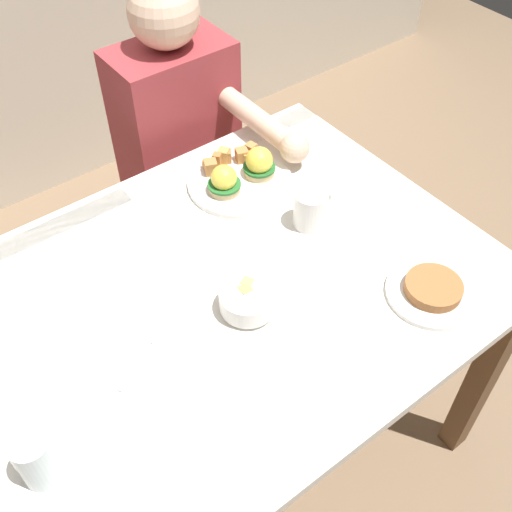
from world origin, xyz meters
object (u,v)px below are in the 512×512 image
object	(u,v)px
coffee_mug	(311,208)
side_plate	(432,291)
eggs_benedict_plate	(240,175)
water_glass_near	(37,460)
fruit_bowl	(247,300)
diner_person	(184,143)
dining_table	(223,317)
fork	(146,356)

from	to	relation	value
coffee_mug	side_plate	size ratio (longest dim) A/B	0.56
eggs_benedict_plate	water_glass_near	distance (m)	0.84
fruit_bowl	diner_person	bearing A→B (deg)	68.49
coffee_mug	water_glass_near	size ratio (longest dim) A/B	0.97
dining_table	diner_person	size ratio (longest dim) A/B	1.05
eggs_benedict_plate	fruit_bowl	world-z (taller)	eggs_benedict_plate
water_glass_near	dining_table	bearing A→B (deg)	18.07
eggs_benedict_plate	dining_table	bearing A→B (deg)	-133.07
eggs_benedict_plate	fruit_bowl	distance (m)	0.41
eggs_benedict_plate	side_plate	bearing A→B (deg)	-78.82
fruit_bowl	coffee_mug	size ratio (longest dim) A/B	1.08
fruit_bowl	diner_person	world-z (taller)	diner_person
fork	water_glass_near	world-z (taller)	water_glass_near
dining_table	diner_person	xyz separation A→B (m)	(0.28, 0.60, 0.02)
dining_table	side_plate	world-z (taller)	side_plate
fork	water_glass_near	size ratio (longest dim) A/B	1.31
water_glass_near	diner_person	distance (m)	1.09
coffee_mug	side_plate	xyz separation A→B (m)	(0.06, -0.33, -0.04)
water_glass_near	diner_person	bearing A→B (deg)	44.82
eggs_benedict_plate	coffee_mug	xyz separation A→B (m)	(0.05, -0.22, 0.02)
coffee_mug	fork	size ratio (longest dim) A/B	0.75
eggs_benedict_plate	side_plate	distance (m)	0.56
dining_table	water_glass_near	size ratio (longest dim) A/B	10.50
eggs_benedict_plate	diner_person	world-z (taller)	diner_person
fork	side_plate	size ratio (longest dim) A/B	0.75
coffee_mug	water_glass_near	world-z (taller)	water_glass_near
side_plate	coffee_mug	bearing A→B (deg)	100.84
fruit_bowl	water_glass_near	size ratio (longest dim) A/B	1.05
dining_table	coffee_mug	distance (m)	0.33
eggs_benedict_plate	diner_person	size ratio (longest dim) A/B	0.24
dining_table	eggs_benedict_plate	xyz separation A→B (m)	(0.24, 0.26, 0.13)
water_glass_near	side_plate	xyz separation A→B (m)	(0.83, -0.13, -0.04)
dining_table	coffee_mug	size ratio (longest dim) A/B	10.78
fruit_bowl	side_plate	world-z (taller)	fruit_bowl
fork	side_plate	distance (m)	0.62
dining_table	coffee_mug	xyz separation A→B (m)	(0.29, 0.04, 0.16)
eggs_benedict_plate	side_plate	xyz separation A→B (m)	(0.11, -0.55, -0.01)
side_plate	water_glass_near	bearing A→B (deg)	170.84
coffee_mug	dining_table	bearing A→B (deg)	-172.56
fruit_bowl	coffee_mug	distance (m)	0.30
dining_table	side_plate	distance (m)	0.47
fruit_bowl	fork	bearing A→B (deg)	174.05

